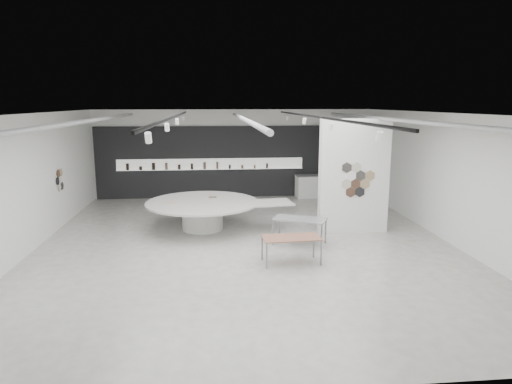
{
  "coord_description": "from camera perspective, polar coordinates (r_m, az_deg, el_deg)",
  "views": [
    {
      "loc": [
        -0.94,
        -12.81,
        4.11
      ],
      "look_at": [
        0.42,
        1.2,
        1.33
      ],
      "focal_mm": 32.0,
      "sensor_mm": 36.0,
      "label": 1
    }
  ],
  "objects": [
    {
      "name": "sample_table_wood",
      "position": [
        11.84,
        4.42,
        -5.87
      ],
      "size": [
        1.52,
        0.83,
        0.69
      ],
      "rotation": [
        0.0,
        0.0,
        0.06
      ],
      "color": "#895A46",
      "rests_on": "ground"
    },
    {
      "name": "sample_table_stone",
      "position": [
        13.38,
        5.49,
        -3.6
      ],
      "size": [
        1.68,
        1.3,
        0.78
      ],
      "rotation": [
        0.0,
        0.0,
        -0.42
      ],
      "color": "gray",
      "rests_on": "ground"
    },
    {
      "name": "room",
      "position": [
        13.0,
        -1.73,
        2.17
      ],
      "size": [
        12.02,
        14.02,
        3.82
      ],
      "color": "#B5B2AA",
      "rests_on": "ground"
    },
    {
      "name": "partition_column",
      "position": [
        14.69,
        12.15,
        1.89
      ],
      "size": [
        2.2,
        0.38,
        3.6
      ],
      "color": "white",
      "rests_on": "ground"
    },
    {
      "name": "display_island",
      "position": [
        14.99,
        -6.4,
        -2.39
      ],
      "size": [
        4.99,
        4.07,
        0.94
      ],
      "rotation": [
        0.0,
        0.0,
        0.12
      ],
      "color": "white",
      "rests_on": "ground"
    },
    {
      "name": "kitchen_counter",
      "position": [
        20.15,
        7.41,
        0.75
      ],
      "size": [
        1.78,
        0.81,
        1.36
      ],
      "rotation": [
        0.0,
        0.0,
        0.08
      ],
      "color": "white",
      "rests_on": "ground"
    },
    {
      "name": "back_wall_display",
      "position": [
        19.93,
        -3.03,
        3.77
      ],
      "size": [
        11.8,
        0.27,
        3.1
      ],
      "color": "black",
      "rests_on": "ground"
    }
  ]
}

